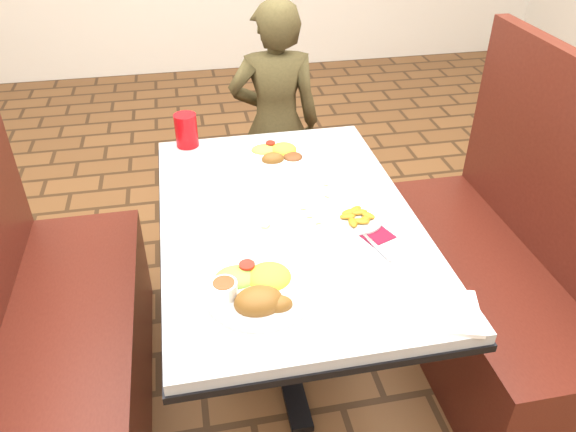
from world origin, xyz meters
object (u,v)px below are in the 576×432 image
(booth_bench_left, at_px, (57,345))
(near_dinner_plate, at_px, (257,285))
(far_dinner_plate, at_px, (278,152))
(red_tumbler, at_px, (186,130))
(dining_table, at_px, (288,240))
(diner_person, at_px, (276,125))
(plantain_plate, at_px, (357,218))
(booth_bench_right, at_px, (492,284))

(booth_bench_left, bearing_deg, near_dinner_plate, -28.01)
(far_dinner_plate, relative_size, red_tumbler, 1.89)
(dining_table, distance_m, diner_person, 1.01)
(far_dinner_plate, bearing_deg, dining_table, -95.71)
(diner_person, relative_size, plantain_plate, 7.38)
(near_dinner_plate, distance_m, far_dinner_plate, 0.76)
(diner_person, xyz_separation_m, near_dinner_plate, (-0.29, -1.34, 0.19))
(dining_table, xyz_separation_m, diner_person, (0.14, 1.00, -0.06))
(booth_bench_right, relative_size, near_dinner_plate, 4.08)
(near_dinner_plate, bearing_deg, far_dinner_plate, 75.58)
(booth_bench_left, relative_size, near_dinner_plate, 4.08)
(booth_bench_left, height_order, plantain_plate, booth_bench_left)
(booth_bench_right, relative_size, diner_person, 1.01)
(diner_person, distance_m, near_dinner_plate, 1.39)
(booth_bench_right, relative_size, far_dinner_plate, 4.91)
(booth_bench_right, relative_size, red_tumbler, 9.29)
(booth_bench_left, height_order, near_dinner_plate, booth_bench_left)
(far_dinner_plate, distance_m, plantain_plate, 0.49)
(diner_person, height_order, near_dinner_plate, diner_person)
(diner_person, height_order, plantain_plate, diner_person)
(booth_bench_right, bearing_deg, red_tumbler, 152.94)
(booth_bench_right, xyz_separation_m, plantain_plate, (-0.59, -0.07, 0.43))
(booth_bench_left, bearing_deg, red_tumbler, 47.43)
(booth_bench_left, distance_m, far_dinner_plate, 1.03)
(dining_table, bearing_deg, near_dinner_plate, -113.58)
(dining_table, height_order, red_tumbler, red_tumbler)
(diner_person, distance_m, red_tumbler, 0.65)
(diner_person, xyz_separation_m, red_tumbler, (-0.43, -0.44, 0.22))
(booth_bench_right, bearing_deg, dining_table, 180.00)
(diner_person, height_order, red_tumbler, diner_person)
(booth_bench_left, height_order, diner_person, diner_person)
(far_dinner_plate, distance_m, red_tumbler, 0.37)
(red_tumbler, bearing_deg, plantain_plate, -51.55)
(near_dinner_plate, xyz_separation_m, plantain_plate, (0.36, 0.28, -0.02))
(dining_table, relative_size, booth_bench_left, 1.01)
(diner_person, distance_m, plantain_plate, 1.08)
(far_dinner_plate, xyz_separation_m, plantain_plate, (0.17, -0.46, -0.01))
(dining_table, bearing_deg, booth_bench_right, 0.00)
(booth_bench_right, height_order, plantain_plate, booth_bench_right)
(booth_bench_left, height_order, booth_bench_right, same)
(far_dinner_plate, bearing_deg, red_tumbler, 153.75)
(booth_bench_right, height_order, far_dinner_plate, booth_bench_right)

